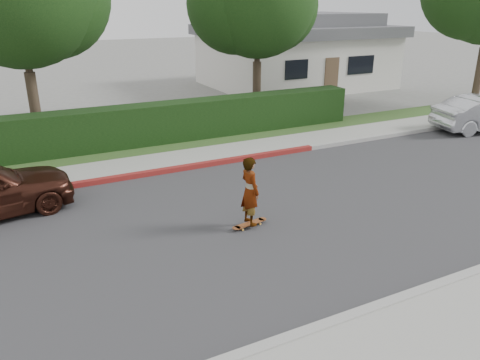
# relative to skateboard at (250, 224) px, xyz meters

# --- Properties ---
(ground) EXTENTS (120.00, 120.00, 0.00)m
(ground) POSITION_rel_skateboard_xyz_m (3.75, 0.31, -0.08)
(ground) COLOR slate
(ground) RESTS_ON ground
(road) EXTENTS (60.00, 8.00, 0.01)m
(road) POSITION_rel_skateboard_xyz_m (3.75, 0.31, -0.08)
(road) COLOR #2D2D30
(road) RESTS_ON ground
(curb_far) EXTENTS (60.00, 0.20, 0.15)m
(curb_far) POSITION_rel_skateboard_xyz_m (3.75, 4.41, -0.01)
(curb_far) COLOR #9E9E99
(curb_far) RESTS_ON ground
(curb_red_section) EXTENTS (12.00, 0.21, 0.15)m
(curb_red_section) POSITION_rel_skateboard_xyz_m (-1.25, 4.41, -0.01)
(curb_red_section) COLOR maroon
(curb_red_section) RESTS_ON ground
(sidewalk_far) EXTENTS (60.00, 1.60, 0.12)m
(sidewalk_far) POSITION_rel_skateboard_xyz_m (3.75, 5.31, -0.02)
(sidewalk_far) COLOR gray
(sidewalk_far) RESTS_ON ground
(planting_strip) EXTENTS (60.00, 1.60, 0.10)m
(planting_strip) POSITION_rel_skateboard_xyz_m (3.75, 6.91, -0.03)
(planting_strip) COLOR #2D4C1E
(planting_strip) RESTS_ON ground
(hedge) EXTENTS (15.00, 1.00, 1.50)m
(hedge) POSITION_rel_skateboard_xyz_m (0.75, 7.51, 0.67)
(hedge) COLOR black
(hedge) RESTS_ON ground
(tree_center) EXTENTS (5.66, 4.84, 7.44)m
(tree_center) POSITION_rel_skateboard_xyz_m (5.24, 9.49, 4.82)
(tree_center) COLOR #33261C
(tree_center) RESTS_ON ground
(house) EXTENTS (10.60, 8.60, 4.30)m
(house) POSITION_rel_skateboard_xyz_m (11.75, 16.30, 2.01)
(house) COLOR beige
(house) RESTS_ON ground
(skateboard) EXTENTS (0.97, 0.35, 0.09)m
(skateboard) POSITION_rel_skateboard_xyz_m (0.00, 0.00, 0.00)
(skateboard) COLOR gold
(skateboard) RESTS_ON ground
(skateboarder) EXTENTS (0.42, 0.61, 1.61)m
(skateboarder) POSITION_rel_skateboard_xyz_m (0.00, -0.00, 0.82)
(skateboarder) COLOR white
(skateboarder) RESTS_ON skateboard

